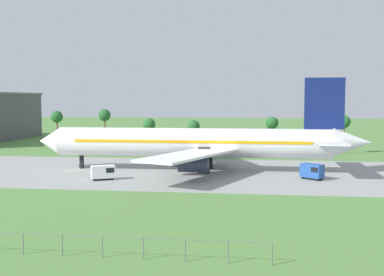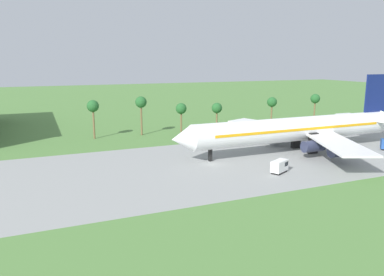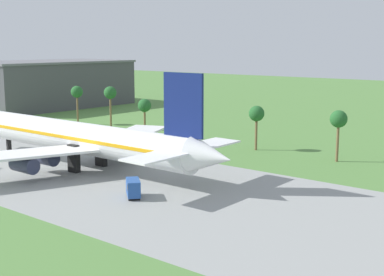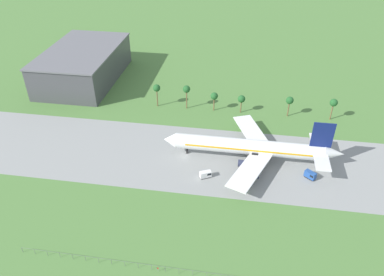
# 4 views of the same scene
# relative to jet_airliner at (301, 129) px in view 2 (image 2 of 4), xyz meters

# --- Properties ---
(ground_plane) EXTENTS (600.00, 600.00, 0.00)m
(ground_plane) POSITION_rel_jet_airliner_xyz_m (-26.95, -2.42, -5.90)
(ground_plane) COLOR #517F3D
(taxiway_strip) EXTENTS (320.00, 44.00, 0.02)m
(taxiway_strip) POSITION_rel_jet_airliner_xyz_m (-26.95, -2.42, -5.89)
(taxiway_strip) COLOR gray
(taxiway_strip) RESTS_ON ground_plane
(jet_airliner) EXTENTS (70.89, 53.08, 19.56)m
(jet_airliner) POSITION_rel_jet_airliner_xyz_m (0.00, 0.00, 0.00)
(jet_airliner) COLOR white
(jet_airliner) RESTS_ON ground_plane
(baggage_tug) EXTENTS (4.74, 3.70, 2.73)m
(baggage_tug) POSITION_rel_jet_airliner_xyz_m (-16.66, -14.16, -4.43)
(baggage_tug) COLOR black
(baggage_tug) RESTS_ON ground_plane
(palm_tree_row) EXTENTS (87.23, 3.60, 12.33)m
(palm_tree_row) POSITION_rel_jet_airliner_xyz_m (-8.85, 37.05, 2.72)
(palm_tree_row) COLOR brown
(palm_tree_row) RESTS_ON ground_plane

